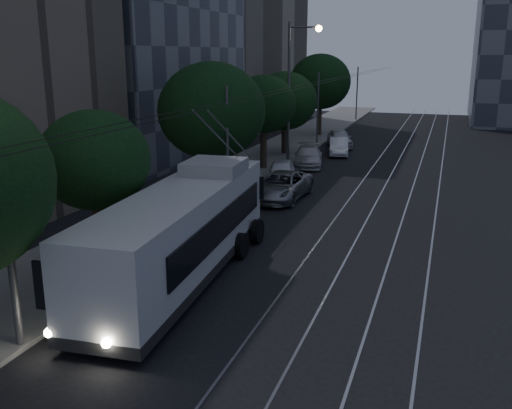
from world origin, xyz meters
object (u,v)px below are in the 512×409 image
object	(u,v)px
car_white_d	(340,138)
streetlamp_near	(9,125)
car_white_c	(339,147)
pickup_silver	(281,186)
car_white_b	(308,156)
streetlamp_far	(295,79)
trolleybus	(184,231)
car_white_a	(281,171)

from	to	relation	value
car_white_d	streetlamp_near	size ratio (longest dim) A/B	0.44
car_white_c	car_white_d	bearing A→B (deg)	88.60
streetlamp_near	pickup_silver	bearing A→B (deg)	84.75
car_white_b	streetlamp_far	world-z (taller)	streetlamp_far
trolleybus	car_white_c	xyz separation A→B (m)	(0.42, 25.92, -1.03)
car_white_c	car_white_d	world-z (taller)	car_white_d
car_white_c	streetlamp_far	bearing A→B (deg)	-135.63
pickup_silver	car_white_b	bearing A→B (deg)	97.66
pickup_silver	streetlamp_far	bearing A→B (deg)	104.37
pickup_silver	streetlamp_near	size ratio (longest dim) A/B	0.52
car_white_b	car_white_c	size ratio (longest dim) A/B	1.18
pickup_silver	car_white_d	world-z (taller)	car_white_d
car_white_b	streetlamp_far	xyz separation A→B (m)	(-1.39, 1.29, 5.12)
streetlamp_far	trolleybus	bearing A→B (deg)	-84.51
car_white_c	car_white_d	distance (m)	3.80
car_white_c	car_white_d	size ratio (longest dim) A/B	0.91
car_white_b	car_white_c	xyz separation A→B (m)	(1.16, 5.02, -0.03)
car_white_a	car_white_d	xyz separation A→B (m)	(0.81, 14.25, 0.06)
car_white_b	streetlamp_near	size ratio (longest dim) A/B	0.47
car_white_d	car_white_a	bearing A→B (deg)	-112.79
pickup_silver	car_white_c	size ratio (longest dim) A/B	1.31
streetlamp_far	car_white_a	bearing A→B (deg)	-80.84
car_white_b	streetlamp_near	bearing A→B (deg)	-103.26
trolleybus	pickup_silver	distance (m)	11.59
trolleybus	streetlamp_near	world-z (taller)	streetlamp_near
car_white_b	car_white_d	xyz separation A→B (m)	(0.51, 8.76, 0.06)
trolleybus	pickup_silver	bearing A→B (deg)	85.43
car_white_b	car_white_d	size ratio (longest dim) A/B	1.08
pickup_silver	streetlamp_far	world-z (taller)	streetlamp_far
car_white_d	car_white_c	bearing A→B (deg)	-99.68
pickup_silver	car_white_b	xyz separation A→B (m)	(-0.82, 9.35, -0.04)
pickup_silver	car_white_a	bearing A→B (deg)	108.70
car_white_c	streetlamp_near	world-z (taller)	streetlamp_near
car_white_b	trolleybus	bearing A→B (deg)	-99.54
car_white_a	streetlamp_near	distance (m)	21.92
trolleybus	streetlamp_far	size ratio (longest dim) A/B	1.27
trolleybus	car_white_b	bearing A→B (deg)	87.83
pickup_silver	car_white_a	size ratio (longest dim) A/B	1.30
streetlamp_near	car_white_a	bearing A→B (deg)	88.68
pickup_silver	car_white_b	size ratio (longest dim) A/B	1.11
car_white_a	streetlamp_far	world-z (taller)	streetlamp_far
pickup_silver	streetlamp_far	size ratio (longest dim) A/B	0.53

